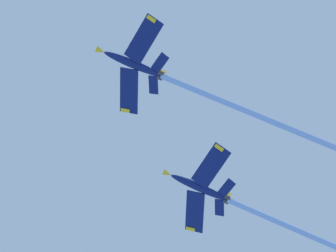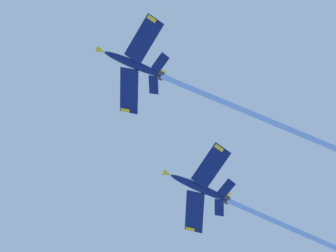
% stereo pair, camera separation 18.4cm
% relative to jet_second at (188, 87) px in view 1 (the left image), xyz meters
% --- Properties ---
extents(jet_second, '(37.37, 35.31, 19.07)m').
position_rel_jet_second_xyz_m(jet_second, '(0.00, 0.00, 0.00)').
color(jet_second, navy).
extents(jet_third, '(37.62, 35.76, 18.98)m').
position_rel_jet_second_xyz_m(jet_third, '(-25.96, -1.44, -6.04)').
color(jet_third, navy).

